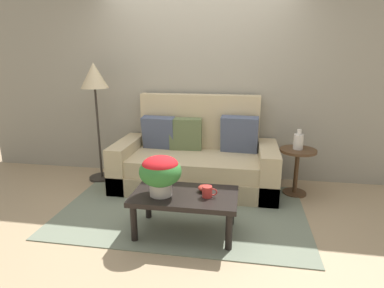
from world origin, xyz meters
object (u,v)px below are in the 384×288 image
at_px(couch, 196,161).
at_px(coffee_table, 185,200).
at_px(snack_bowl, 204,188).
at_px(table_vase, 298,141).
at_px(potted_plant, 160,171).
at_px(floor_lamp, 95,85).
at_px(side_table, 297,163).
at_px(coffee_mug, 208,192).

bearing_deg(couch, coffee_table, -86.26).
bearing_deg(coffee_table, snack_bowl, 25.70).
bearing_deg(table_vase, potted_plant, -139.45).
xyz_separation_m(snack_bowl, table_vase, (1.00, 1.05, 0.23)).
distance_m(potted_plant, table_vase, 1.83).
bearing_deg(floor_lamp, table_vase, -1.65).
distance_m(couch, coffee_table, 1.18).
xyz_separation_m(couch, potted_plant, (-0.14, -1.24, 0.30)).
relative_size(potted_plant, snack_bowl, 3.20).
distance_m(floor_lamp, snack_bowl, 2.12).
xyz_separation_m(floor_lamp, table_vase, (2.59, -0.07, -0.62)).
relative_size(floor_lamp, snack_bowl, 12.93).
xyz_separation_m(side_table, snack_bowl, (-1.00, -1.04, 0.04)).
distance_m(couch, table_vase, 1.30).
bearing_deg(snack_bowl, couch, 102.93).
relative_size(coffee_table, floor_lamp, 0.63).
distance_m(floor_lamp, potted_plant, 1.86).
bearing_deg(potted_plant, couch, 83.62).
relative_size(couch, side_table, 3.54).
relative_size(coffee_mug, snack_bowl, 1.15).
distance_m(coffee_table, side_table, 1.63).
bearing_deg(side_table, table_vase, 112.52).
height_order(snack_bowl, table_vase, table_vase).
height_order(couch, coffee_mug, couch).
height_order(couch, potted_plant, couch).
bearing_deg(coffee_table, potted_plant, -164.93).
height_order(couch, side_table, couch).
xyz_separation_m(coffee_table, floor_lamp, (-1.41, 1.21, 0.94)).
height_order(potted_plant, snack_bowl, potted_plant).
relative_size(side_table, floor_lamp, 0.37).
distance_m(couch, potted_plant, 1.28).
xyz_separation_m(coffee_table, snack_bowl, (0.17, 0.08, 0.09)).
xyz_separation_m(side_table, coffee_mug, (-0.96, -1.15, 0.06)).
relative_size(side_table, potted_plant, 1.48).
height_order(floor_lamp, potted_plant, floor_lamp).
bearing_deg(potted_plant, table_vase, 40.55).
height_order(side_table, table_vase, table_vase).
xyz_separation_m(side_table, potted_plant, (-1.39, -1.18, 0.24)).
xyz_separation_m(potted_plant, snack_bowl, (0.39, 0.14, -0.20)).
xyz_separation_m(potted_plant, coffee_mug, (0.44, 0.03, -0.18)).
bearing_deg(coffee_mug, potted_plant, -176.52).
relative_size(couch, table_vase, 8.44).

